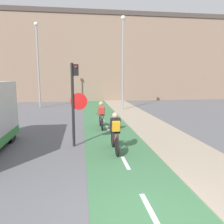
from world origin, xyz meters
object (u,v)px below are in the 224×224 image
at_px(street_lamp_sidewalk, 123,55).
at_px(cyclist_near, 115,133).
at_px(street_lamp_far, 38,57).
at_px(traffic_light_pole, 75,96).
at_px(cyclist_far, 101,116).

height_order(street_lamp_sidewalk, cyclist_near, street_lamp_sidewalk).
bearing_deg(street_lamp_far, cyclist_near, -68.83).
height_order(traffic_light_pole, cyclist_near, traffic_light_pole).
relative_size(traffic_light_pole, cyclist_near, 1.93).
distance_m(street_lamp_sidewalk, cyclist_far, 8.07).
height_order(street_lamp_far, cyclist_near, street_lamp_far).
bearing_deg(street_lamp_far, cyclist_far, -61.97).
relative_size(street_lamp_far, cyclist_far, 4.47).
relative_size(traffic_light_pole, cyclist_far, 1.97).
distance_m(street_lamp_far, cyclist_near, 14.32).
height_order(street_lamp_far, cyclist_far, street_lamp_far).
bearing_deg(street_lamp_far, traffic_light_pole, -73.65).
bearing_deg(street_lamp_sidewalk, traffic_light_pole, -111.38).
relative_size(traffic_light_pole, street_lamp_far, 0.44).
bearing_deg(traffic_light_pole, street_lamp_far, 106.35).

